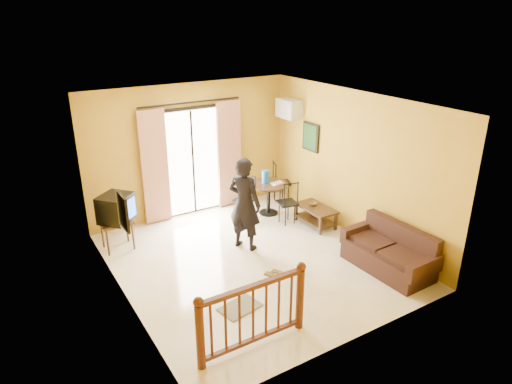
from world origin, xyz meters
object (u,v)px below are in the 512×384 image
sofa (390,253)px  television (116,208)px  dining_table (269,190)px  coffee_table (316,213)px  standing_person (245,204)px

sofa → television: bearing=138.3°
television → dining_table: size_ratio=0.90×
television → coffee_table: size_ratio=0.84×
sofa → standing_person: bearing=129.9°
television → coffee_table: television is taller
standing_person → dining_table: bearing=-78.9°
coffee_table → sofa: 2.01m
television → standing_person: bearing=-71.4°
television → sofa: 4.90m
dining_table → television: bearing=177.5°
coffee_table → sofa: bearing=-90.0°
dining_table → standing_person: size_ratio=0.48×
coffee_table → sofa: (0.00, -2.01, 0.02)m
television → dining_table: bearing=-43.1°
dining_table → coffee_table: size_ratio=0.93×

